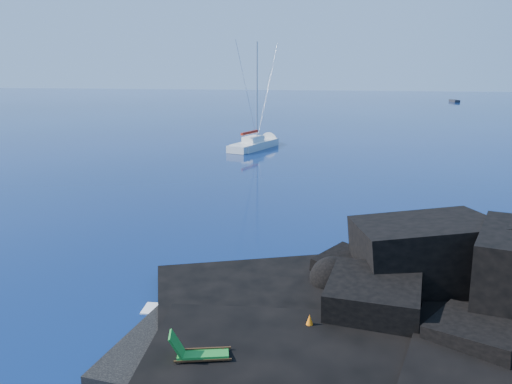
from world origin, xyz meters
TOP-DOWN VIEW (x-y plane):
  - ground at (0.00, 0.00)m, footprint 400.00×400.00m
  - beach at (4.50, 0.50)m, footprint 9.08×6.86m
  - surf_foam at (5.00, 5.00)m, footprint 10.00×8.00m
  - sailboat at (-3.63, 41.07)m, footprint 5.58×11.22m
  - deck_chair at (3.14, -0.87)m, footprint 1.80×1.15m
  - towel at (3.37, 0.42)m, footprint 2.13×1.49m
  - sunbather at (3.37, 0.42)m, footprint 1.83×0.98m
  - marker_cone at (5.95, 1.57)m, footprint 0.50×0.50m
  - distant_boat_a at (33.49, 131.28)m, footprint 2.20×4.78m

SIDE VIEW (x-z plane):
  - ground at x=0.00m, z-range 0.00..0.00m
  - beach at x=4.50m, z-range -0.35..0.35m
  - surf_foam at x=5.00m, z-range -0.03..0.03m
  - sailboat at x=-3.63m, z-range -5.79..5.79m
  - distant_boat_a at x=33.49m, z-range -0.31..0.31m
  - towel at x=3.37m, z-range 0.35..0.40m
  - sunbather at x=3.37m, z-range 0.40..0.64m
  - marker_cone at x=5.95m, z-range 0.35..0.98m
  - deck_chair at x=3.14m, z-range 0.35..1.49m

